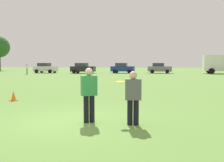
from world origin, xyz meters
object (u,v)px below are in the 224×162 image
at_px(frisbee, 120,82).
at_px(player_defender, 133,95).
at_px(player_thrower, 89,92).
at_px(bystander_field_marshal, 27,68).
at_px(traffic_cone, 14,96).
at_px(parked_car_mid_right, 159,68).
at_px(parked_car_near_left, 45,68).
at_px(parked_car_center, 122,68).
at_px(parked_car_mid_left, 83,68).

bearing_deg(frisbee, player_defender, -44.14).
bearing_deg(player_thrower, bystander_field_marshal, 118.82).
bearing_deg(bystander_field_marshal, traffic_cone, -65.35).
bearing_deg(parked_car_mid_right, player_defender, -94.57).
bearing_deg(parked_car_near_left, player_thrower, -66.08).
relative_size(player_defender, parked_car_near_left, 0.37).
relative_size(traffic_cone, parked_car_mid_right, 0.11).
xyz_separation_m(player_thrower, parked_car_mid_right, (4.43, 38.17, -0.03)).
relative_size(traffic_cone, parked_car_center, 0.11).
relative_size(parked_car_near_left, parked_car_mid_right, 1.00).
bearing_deg(parked_car_mid_right, frisbee, -95.24).
distance_m(player_thrower, parked_car_mid_left, 36.92).
xyz_separation_m(traffic_cone, parked_car_mid_left, (-4.39, 31.85, 0.69)).
bearing_deg(player_thrower, parked_car_mid_right, 83.38).
height_order(frisbee, traffic_cone, frisbee).
xyz_separation_m(frisbee, parked_car_mid_right, (3.48, 37.92, -0.32)).
bearing_deg(parked_car_center, parked_car_mid_left, -165.19).
bearing_deg(parked_car_center, parked_car_near_left, -176.24).
bearing_deg(player_defender, parked_car_mid_left, 106.13).
bearing_deg(traffic_cone, parked_car_mid_right, 75.15).
bearing_deg(parked_car_near_left, player_defender, -64.42).
height_order(parked_car_mid_left, parked_car_mid_right, same).
xyz_separation_m(player_defender, traffic_cone, (-6.01, 4.10, -0.67)).
distance_m(parked_car_near_left, parked_car_center, 14.15).
relative_size(frisbee, traffic_cone, 0.56).
bearing_deg(parked_car_near_left, traffic_cone, -70.45).
distance_m(frisbee, parked_car_mid_left, 36.93).
relative_size(parked_car_center, parked_car_mid_right, 1.00).
bearing_deg(player_thrower, player_defender, -6.38).
relative_size(frisbee, parked_car_mid_right, 0.06).
bearing_deg(parked_car_near_left, parked_car_mid_left, -7.02).
bearing_deg(parked_car_mid_left, player_thrower, -75.84).
bearing_deg(traffic_cone, parked_car_mid_left, 97.85).
distance_m(parked_car_near_left, parked_car_mid_left, 7.29).
bearing_deg(parked_car_center, player_defender, -84.67).
height_order(parked_car_near_left, parked_car_mid_right, same).
bearing_deg(bystander_field_marshal, frisbee, -59.65).
xyz_separation_m(parked_car_near_left, parked_car_mid_right, (20.70, 1.48, 0.00)).
xyz_separation_m(parked_car_near_left, bystander_field_marshal, (-0.79, -5.67, 0.03)).
height_order(parked_car_mid_right, bystander_field_marshal, parked_car_mid_right).
xyz_separation_m(player_defender, parked_car_near_left, (-17.64, 36.84, 0.03)).
height_order(player_thrower, player_defender, player_thrower).
relative_size(frisbee, parked_car_near_left, 0.06).
bearing_deg(traffic_cone, bystander_field_marshal, 114.65).
relative_size(player_thrower, bystander_field_marshal, 1.00).
relative_size(player_defender, frisbee, 5.90).
height_order(frisbee, parked_car_mid_left, parked_car_mid_left).
bearing_deg(player_defender, parked_car_center, 95.33).
relative_size(parked_car_mid_left, parked_car_mid_right, 1.00).
height_order(player_defender, parked_car_near_left, parked_car_near_left).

